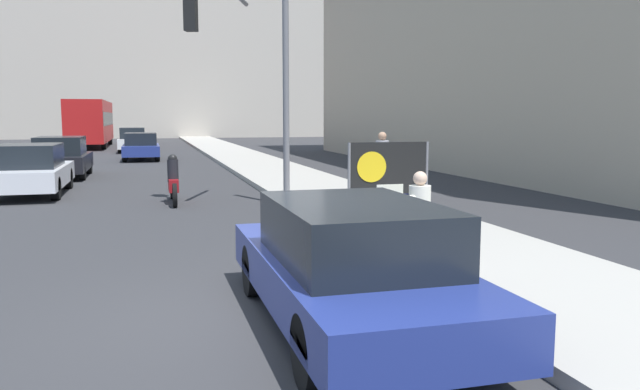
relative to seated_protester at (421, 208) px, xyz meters
The scene contains 13 objects.
ground_plane 3.79m from the seated_protester, 148.18° to the right, with size 160.00×160.00×0.00m, color #303033.
sidewalk_curb 13.10m from the seated_protester, 86.55° to the left, with size 3.17×90.00×0.16m, color #A8A399.
seated_protester is the anchor object (origin of this frame).
pedestrian_behind 6.50m from the seated_protester, 74.12° to the left, with size 0.34×0.34×1.69m.
protest_banner 3.48m from the seated_protester, 76.65° to the left, with size 1.80×0.06×1.55m.
traffic_light_pole 7.68m from the seated_protester, 102.28° to the left, with size 2.50×2.27×5.32m.
parked_car_curbside 3.27m from the seated_protester, 127.55° to the right, with size 1.79×4.58×1.37m.
car_on_road_nearest 12.83m from the seated_protester, 124.46° to the left, with size 1.86×4.55×1.46m.
car_on_road_midblock 17.45m from the seated_protester, 113.96° to the left, with size 1.85×4.33×1.51m.
car_on_road_distant 25.08m from the seated_protester, 99.94° to the left, with size 1.80×4.24×1.41m.
car_on_road_far_lane 32.88m from the seated_protester, 98.55° to the left, with size 1.71×4.65×1.54m.
city_bus_on_road 40.90m from the seated_protester, 101.21° to the left, with size 2.50×12.47×3.34m.
motorcycle_on_road 8.50m from the seated_protester, 113.61° to the left, with size 0.28×2.24×1.28m.
Camera 1 is at (-0.88, -6.76, 2.24)m, focal length 35.00 mm.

